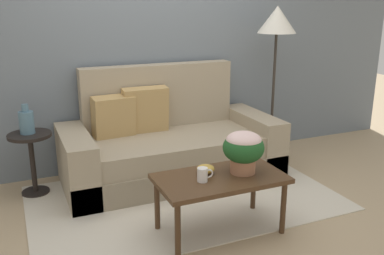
% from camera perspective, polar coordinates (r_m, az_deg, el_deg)
% --- Properties ---
extents(ground_plane, '(14.00, 14.00, 0.00)m').
position_cam_1_polar(ground_plane, '(3.79, -0.68, -9.90)').
color(ground_plane, tan).
extents(wall_back, '(6.40, 0.12, 2.76)m').
position_cam_1_polar(wall_back, '(4.46, -6.46, 12.47)').
color(wall_back, slate).
rests_on(wall_back, ground).
extents(area_rug, '(2.64, 1.63, 0.01)m').
position_cam_1_polar(area_rug, '(3.85, -1.11, -9.40)').
color(area_rug, beige).
rests_on(area_rug, ground).
extents(couch, '(2.09, 0.94, 1.08)m').
position_cam_1_polar(couch, '(4.22, -3.22, -2.45)').
color(couch, gray).
rests_on(couch, ground).
extents(coffee_table, '(0.95, 0.53, 0.45)m').
position_cam_1_polar(coffee_table, '(3.18, 3.80, -7.37)').
color(coffee_table, '#442D1B').
rests_on(coffee_table, ground).
extents(side_table, '(0.38, 0.38, 0.57)m').
position_cam_1_polar(side_table, '(4.05, -20.71, -3.17)').
color(side_table, black).
rests_on(side_table, ground).
extents(floor_lamp, '(0.40, 0.40, 1.65)m').
position_cam_1_polar(floor_lamp, '(4.62, 11.26, 12.55)').
color(floor_lamp, '#2D2823').
rests_on(floor_lamp, ground).
extents(potted_plant, '(0.31, 0.31, 0.32)m').
position_cam_1_polar(potted_plant, '(3.17, 6.91, -2.74)').
color(potted_plant, '#A36B4C').
rests_on(potted_plant, coffee_table).
extents(coffee_mug, '(0.12, 0.08, 0.10)m').
position_cam_1_polar(coffee_mug, '(3.05, 1.48, -6.33)').
color(coffee_mug, white).
rests_on(coffee_mug, coffee_table).
extents(snack_bowl, '(0.14, 0.14, 0.07)m').
position_cam_1_polar(snack_bowl, '(3.18, 1.84, -5.58)').
color(snack_bowl, gold).
rests_on(snack_bowl, coffee_table).
extents(table_vase, '(0.13, 0.13, 0.26)m').
position_cam_1_polar(table_vase, '(3.99, -21.30, 0.74)').
color(table_vase, slate).
rests_on(table_vase, side_table).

